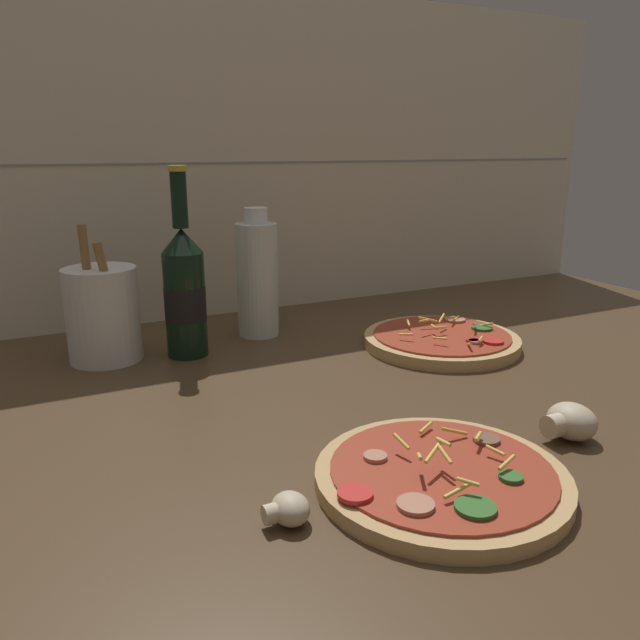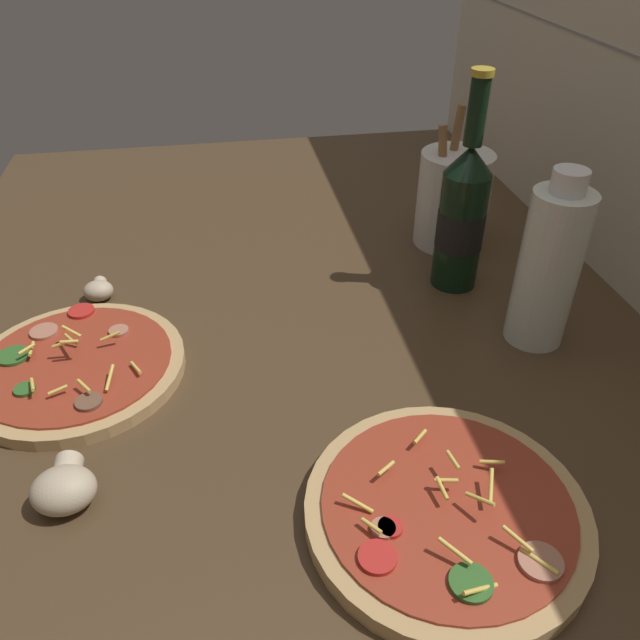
% 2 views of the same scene
% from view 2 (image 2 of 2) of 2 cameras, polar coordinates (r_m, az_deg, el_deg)
% --- Properties ---
extents(counter_slab, '(1.60, 0.90, 0.03)m').
position_cam_2_polar(counter_slab, '(0.67, -2.25, -7.90)').
color(counter_slab, '#4C3823').
rests_on(counter_slab, ground).
extents(pizza_near, '(0.23, 0.23, 0.05)m').
position_cam_2_polar(pizza_near, '(0.74, -21.37, -3.98)').
color(pizza_near, tan).
rests_on(pizza_near, counter_slab).
extents(pizza_far, '(0.24, 0.24, 0.04)m').
position_cam_2_polar(pizza_far, '(0.56, 11.45, -16.81)').
color(pizza_far, tan).
rests_on(pizza_far, counter_slab).
extents(beer_bottle, '(0.06, 0.06, 0.28)m').
position_cam_2_polar(beer_bottle, '(0.82, 12.86, 9.30)').
color(beer_bottle, black).
rests_on(beer_bottle, counter_slab).
extents(oil_bottle, '(0.07, 0.07, 0.21)m').
position_cam_2_polar(oil_bottle, '(0.74, 20.17, 4.58)').
color(oil_bottle, silver).
rests_on(oil_bottle, counter_slab).
extents(mushroom_left, '(0.06, 0.06, 0.04)m').
position_cam_2_polar(mushroom_left, '(0.60, -22.35, -13.97)').
color(mushroom_left, beige).
rests_on(mushroom_left, counter_slab).
extents(mushroom_right, '(0.04, 0.04, 0.03)m').
position_cam_2_polar(mushroom_right, '(0.86, -19.59, 2.61)').
color(mushroom_right, beige).
rests_on(mushroom_right, counter_slab).
extents(utensil_crock, '(0.10, 0.10, 0.20)m').
position_cam_2_polar(utensil_crock, '(0.94, 12.04, 10.81)').
color(utensil_crock, silver).
rests_on(utensil_crock, counter_slab).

